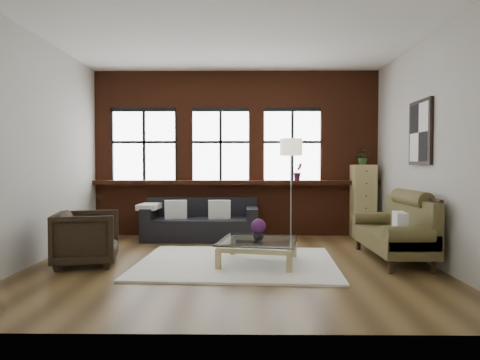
{
  "coord_description": "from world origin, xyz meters",
  "views": [
    {
      "loc": [
        0.17,
        -5.94,
        1.39
      ],
      "look_at": [
        0.1,
        0.6,
        1.15
      ],
      "focal_mm": 32.0,
      "sensor_mm": 36.0,
      "label": 1
    }
  ],
  "objects_px": {
    "vase": "(258,234)",
    "drawer_chest": "(363,201)",
    "vintage_settee": "(392,227)",
    "floor_lamp": "(291,186)",
    "dark_sofa": "(201,219)",
    "coffee_table": "(258,252)",
    "armchair": "(87,238)"
  },
  "relations": [
    {
      "from": "vase",
      "to": "drawer_chest",
      "type": "relative_size",
      "value": 0.11
    },
    {
      "from": "vintage_settee",
      "to": "floor_lamp",
      "type": "xyz_separation_m",
      "value": [
        -1.29,
        1.54,
        0.52
      ]
    },
    {
      "from": "vase",
      "to": "drawer_chest",
      "type": "height_order",
      "value": "drawer_chest"
    },
    {
      "from": "dark_sofa",
      "to": "vintage_settee",
      "type": "xyz_separation_m",
      "value": [
        2.94,
        -1.66,
        0.1
      ]
    },
    {
      "from": "vintage_settee",
      "to": "dark_sofa",
      "type": "bearing_deg",
      "value": 150.47
    },
    {
      "from": "coffee_table",
      "to": "drawer_chest",
      "type": "bearing_deg",
      "value": 47.61
    },
    {
      "from": "vase",
      "to": "floor_lamp",
      "type": "xyz_separation_m",
      "value": [
        0.64,
        1.82,
        0.58
      ]
    },
    {
      "from": "coffee_table",
      "to": "floor_lamp",
      "type": "relative_size",
      "value": 0.52
    },
    {
      "from": "coffee_table",
      "to": "floor_lamp",
      "type": "height_order",
      "value": "floor_lamp"
    },
    {
      "from": "vintage_settee",
      "to": "drawer_chest",
      "type": "bearing_deg",
      "value": 86.42
    },
    {
      "from": "dark_sofa",
      "to": "vintage_settee",
      "type": "relative_size",
      "value": 1.16
    },
    {
      "from": "vintage_settee",
      "to": "drawer_chest",
      "type": "height_order",
      "value": "drawer_chest"
    },
    {
      "from": "dark_sofa",
      "to": "floor_lamp",
      "type": "bearing_deg",
      "value": -4.33
    },
    {
      "from": "coffee_table",
      "to": "vase",
      "type": "height_order",
      "value": "vase"
    },
    {
      "from": "drawer_chest",
      "to": "vase",
      "type": "bearing_deg",
      "value": -132.39
    },
    {
      "from": "dark_sofa",
      "to": "coffee_table",
      "type": "relative_size",
      "value": 2.0
    },
    {
      "from": "vase",
      "to": "floor_lamp",
      "type": "relative_size",
      "value": 0.08
    },
    {
      "from": "vintage_settee",
      "to": "drawer_chest",
      "type": "relative_size",
      "value": 1.3
    },
    {
      "from": "vase",
      "to": "coffee_table",
      "type": "bearing_deg",
      "value": 90.0
    },
    {
      "from": "drawer_chest",
      "to": "floor_lamp",
      "type": "relative_size",
      "value": 0.69
    },
    {
      "from": "vase",
      "to": "floor_lamp",
      "type": "distance_m",
      "value": 2.02
    },
    {
      "from": "dark_sofa",
      "to": "coffee_table",
      "type": "distance_m",
      "value": 2.2
    },
    {
      "from": "armchair",
      "to": "floor_lamp",
      "type": "height_order",
      "value": "floor_lamp"
    },
    {
      "from": "vintage_settee",
      "to": "floor_lamp",
      "type": "height_order",
      "value": "floor_lamp"
    },
    {
      "from": "dark_sofa",
      "to": "floor_lamp",
      "type": "xyz_separation_m",
      "value": [
        1.65,
        -0.12,
        0.62
      ]
    },
    {
      "from": "vase",
      "to": "vintage_settee",
      "type": "bearing_deg",
      "value": 8.27
    },
    {
      "from": "vintage_settee",
      "to": "vase",
      "type": "bearing_deg",
      "value": -171.73
    },
    {
      "from": "armchair",
      "to": "drawer_chest",
      "type": "distance_m",
      "value": 5.01
    },
    {
      "from": "vase",
      "to": "drawer_chest",
      "type": "bearing_deg",
      "value": 47.61
    },
    {
      "from": "dark_sofa",
      "to": "floor_lamp",
      "type": "relative_size",
      "value": 1.04
    },
    {
      "from": "vintage_settee",
      "to": "coffee_table",
      "type": "xyz_separation_m",
      "value": [
        -1.94,
        -0.28,
        -0.31
      ]
    },
    {
      "from": "coffee_table",
      "to": "vase",
      "type": "xyz_separation_m",
      "value": [
        0.0,
        -0.0,
        0.25
      ]
    }
  ]
}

